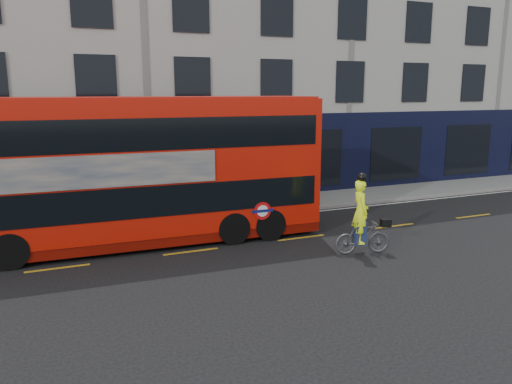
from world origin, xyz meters
TOP-DOWN VIEW (x-y plane):
  - ground at (0.00, 0.00)m, footprint 120.00×120.00m
  - pavement at (0.00, 6.50)m, footprint 60.00×3.00m
  - kerb at (0.00, 5.00)m, footprint 60.00×0.12m
  - building_terrace at (0.00, 12.94)m, footprint 50.00×10.07m
  - road_edge_line at (0.00, 4.70)m, footprint 58.00×0.10m
  - lane_dashes at (0.00, 1.50)m, footprint 58.00×0.12m
  - bus at (-1.21, 3.07)m, footprint 12.20×3.12m
  - cyclist at (4.92, -0.78)m, footprint 1.84×0.90m

SIDE VIEW (x-z plane):
  - ground at x=0.00m, z-range 0.00..0.00m
  - road_edge_line at x=0.00m, z-range 0.00..0.01m
  - lane_dashes at x=0.00m, z-range 0.00..0.01m
  - pavement at x=0.00m, z-range 0.00..0.12m
  - kerb at x=0.00m, z-range 0.00..0.13m
  - cyclist at x=4.92m, z-range -0.40..2.21m
  - bus at x=-1.21m, z-range 0.06..4.95m
  - building_terrace at x=0.00m, z-range -0.01..14.99m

